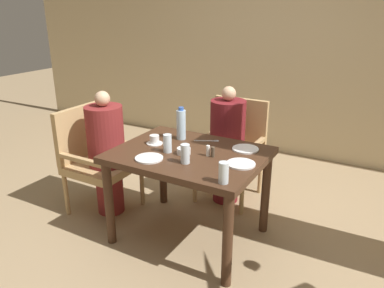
# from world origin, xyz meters

# --- Properties ---
(ground_plane) EXTENTS (16.00, 16.00, 0.00)m
(ground_plane) POSITION_xyz_m (0.00, 0.00, 0.00)
(ground_plane) COLOR #9E8460
(wall_back) EXTENTS (8.00, 0.06, 2.80)m
(wall_back) POSITION_xyz_m (0.00, 2.24, 1.40)
(wall_back) COLOR #C6B289
(wall_back) RESTS_ON ground_plane
(dining_table) EXTENTS (1.12, 0.87, 0.74)m
(dining_table) POSITION_xyz_m (0.00, 0.00, 0.64)
(dining_table) COLOR #422819
(dining_table) RESTS_ON ground_plane
(chair_left_side) EXTENTS (0.55, 0.54, 0.95)m
(chair_left_side) POSITION_xyz_m (-0.98, 0.00, 0.52)
(chair_left_side) COLOR tan
(chair_left_side) RESTS_ON ground_plane
(diner_in_left_chair) EXTENTS (0.32, 0.32, 1.12)m
(diner_in_left_chair) POSITION_xyz_m (-0.83, 0.00, 0.58)
(diner_in_left_chair) COLOR maroon
(diner_in_left_chair) RESTS_ON ground_plane
(chair_far_side) EXTENTS (0.54, 0.55, 0.95)m
(chair_far_side) POSITION_xyz_m (0.00, 0.85, 0.52)
(chair_far_side) COLOR tan
(chair_far_side) RESTS_ON ground_plane
(diner_in_far_chair) EXTENTS (0.32, 0.32, 1.12)m
(diner_in_far_chair) POSITION_xyz_m (-0.00, 0.71, 0.58)
(diner_in_far_chair) COLOR maroon
(diner_in_far_chair) RESTS_ON ground_plane
(plate_main_left) EXTENTS (0.20, 0.20, 0.01)m
(plate_main_left) POSITION_xyz_m (-0.18, -0.26, 0.75)
(plate_main_left) COLOR white
(plate_main_left) RESTS_ON dining_table
(plate_main_right) EXTENTS (0.20, 0.20, 0.01)m
(plate_main_right) POSITION_xyz_m (0.35, 0.25, 0.75)
(plate_main_right) COLOR white
(plate_main_right) RESTS_ON dining_table
(plate_dessert_center) EXTENTS (0.20, 0.20, 0.01)m
(plate_dessert_center) POSITION_xyz_m (0.43, -0.03, 0.75)
(plate_dessert_center) COLOR white
(plate_dessert_center) RESTS_ON dining_table
(teacup_with_saucer) EXTENTS (0.13, 0.13, 0.07)m
(teacup_with_saucer) POSITION_xyz_m (-0.33, 0.02, 0.77)
(teacup_with_saucer) COLOR white
(teacup_with_saucer) RESTS_ON dining_table
(bowl_small) EXTENTS (0.10, 0.10, 0.05)m
(bowl_small) POSITION_xyz_m (-0.02, -0.05, 0.77)
(bowl_small) COLOR white
(bowl_small) RESTS_ON dining_table
(water_bottle) EXTENTS (0.08, 0.08, 0.27)m
(water_bottle) POSITION_xyz_m (-0.20, 0.23, 0.87)
(water_bottle) COLOR silver
(water_bottle) RESTS_ON dining_table
(glass_tall_near) EXTENTS (0.06, 0.06, 0.14)m
(glass_tall_near) POSITION_xyz_m (-0.14, -0.08, 0.81)
(glass_tall_near) COLOR silver
(glass_tall_near) RESTS_ON dining_table
(glass_tall_mid) EXTENTS (0.06, 0.06, 0.14)m
(glass_tall_mid) POSITION_xyz_m (0.45, -0.35, 0.81)
(glass_tall_mid) COLOR silver
(glass_tall_mid) RESTS_ON dining_table
(glass_tall_far) EXTENTS (0.06, 0.06, 0.14)m
(glass_tall_far) POSITION_xyz_m (0.08, -0.20, 0.81)
(glass_tall_far) COLOR silver
(glass_tall_far) RESTS_ON dining_table
(salt_shaker) EXTENTS (0.03, 0.03, 0.08)m
(salt_shaker) POSITION_xyz_m (0.16, -0.00, 0.78)
(salt_shaker) COLOR white
(salt_shaker) RESTS_ON dining_table
(pepper_shaker) EXTENTS (0.03, 0.03, 0.08)m
(pepper_shaker) POSITION_xyz_m (0.20, -0.00, 0.78)
(pepper_shaker) COLOR #4C3D2D
(pepper_shaker) RESTS_ON dining_table
(fork_beside_plate) EXTENTS (0.19, 0.11, 0.00)m
(fork_beside_plate) POSITION_xyz_m (0.02, 0.29, 0.75)
(fork_beside_plate) COLOR silver
(fork_beside_plate) RESTS_ON dining_table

